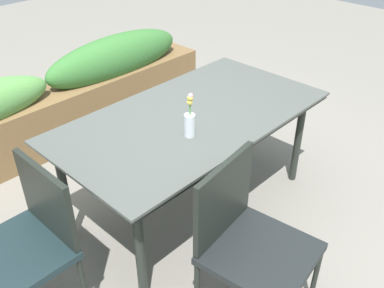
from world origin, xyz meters
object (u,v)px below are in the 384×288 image
Objects in this scene: chair_end_left at (26,240)px; planter_box at (52,105)px; flower_vase at (190,121)px; chair_near_left at (247,237)px; dining_table at (192,123)px.

chair_end_left is 0.28× the size of planter_box.
planter_box is at bearing -34.47° from chair_end_left.
chair_near_left is at bearing -109.68° from flower_vase.
planter_box is (-0.21, 1.41, -0.30)m from dining_table.
chair_near_left is 2.19m from planter_box.
dining_table is 0.30m from flower_vase.
flower_vase is 1.64m from planter_box.
chair_end_left is (-1.18, 0.00, -0.17)m from dining_table.
dining_table is at bearing -124.85° from chair_near_left.
planter_box is at bearing 90.79° from flower_vase.
dining_table is at bearing -81.41° from planter_box.
planter_box is at bearing 98.59° from dining_table.
dining_table is 0.56× the size of planter_box.
chair_near_left is at bearing -117.97° from dining_table.
flower_vase is (-0.19, -0.16, 0.16)m from dining_table.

